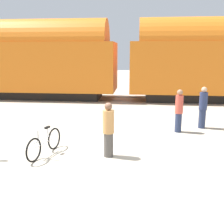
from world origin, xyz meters
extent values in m
plane|color=#B2A893|center=(0.00, 0.00, 0.00)|extent=(80.00, 80.00, 0.00)
cube|color=black|center=(-7.02, 9.77, 0.28)|extent=(10.98, 2.33, 0.55)
cube|color=orange|center=(-7.02, 9.77, 2.10)|extent=(13.08, 3.11, 3.10)
cylinder|color=orange|center=(-7.02, 9.77, 3.65)|extent=(12.03, 2.96, 2.96)
cube|color=#4C4238|center=(0.00, 9.06, 0.01)|extent=(67.22, 0.07, 0.01)
cube|color=#4C4238|center=(0.00, 10.49, 0.01)|extent=(67.22, 0.07, 0.01)
torus|color=black|center=(-1.81, -0.74, 0.34)|extent=(0.21, 0.68, 0.69)
torus|color=black|center=(-1.56, 0.29, 0.34)|extent=(0.21, 0.68, 0.69)
cylinder|color=silver|center=(-1.68, -0.22, 0.52)|extent=(0.25, 0.91, 0.04)
cylinder|color=silver|center=(-1.68, -0.22, 0.38)|extent=(0.23, 0.83, 0.04)
cylinder|color=silver|center=(-1.64, -0.04, 0.66)|extent=(0.04, 0.04, 0.29)
cube|color=black|center=(-1.64, -0.04, 0.81)|extent=(0.12, 0.21, 0.05)
cylinder|color=silver|center=(-1.75, -0.51, 0.68)|extent=(0.04, 0.04, 0.32)
cylinder|color=silver|center=(-1.75, -0.51, 0.84)|extent=(0.45, 0.14, 0.03)
cylinder|color=#283351|center=(2.59, 2.59, 0.37)|extent=(0.25, 0.25, 0.74)
cylinder|color=#CC4C3D|center=(2.59, 2.59, 1.08)|extent=(0.29, 0.29, 0.69)
sphere|color=#A37556|center=(2.59, 2.59, 1.54)|extent=(0.22, 0.22, 0.22)
cylinder|color=#283351|center=(3.63, 3.25, 0.38)|extent=(0.27, 0.27, 0.75)
cylinder|color=navy|center=(3.63, 3.25, 1.11)|extent=(0.32, 0.32, 0.70)
sphere|color=tan|center=(3.63, 3.25, 1.57)|extent=(0.22, 0.22, 0.22)
cylinder|color=#514C47|center=(0.21, -0.12, 0.36)|extent=(0.28, 0.28, 0.71)
cylinder|color=tan|center=(0.21, -0.12, 1.05)|extent=(0.33, 0.33, 0.68)
sphere|color=brown|center=(0.21, -0.12, 1.50)|extent=(0.22, 0.22, 0.22)
camera|label=1|loc=(1.07, -7.33, 2.97)|focal=42.00mm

